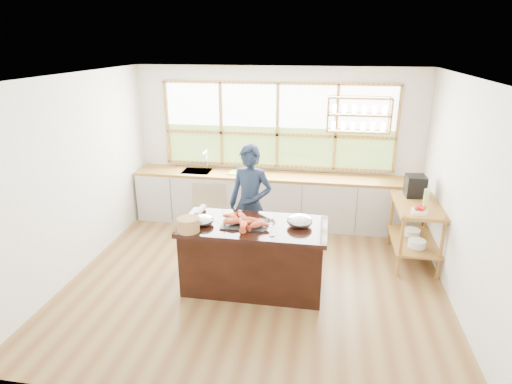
% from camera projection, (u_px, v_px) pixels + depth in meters
% --- Properties ---
extents(ground_plane, '(5.00, 5.00, 0.00)m').
position_uv_depth(ground_plane, '(256.00, 278.00, 5.89)').
color(ground_plane, olive).
extents(room_shell, '(5.02, 4.52, 2.71)m').
position_uv_depth(room_shell, '(264.00, 146.00, 5.78)').
color(room_shell, white).
rests_on(room_shell, ground_plane).
extents(back_counter, '(4.90, 0.63, 0.90)m').
position_uv_depth(back_counter, '(273.00, 199.00, 7.55)').
color(back_counter, '#B5B2AC').
rests_on(back_counter, ground_plane).
extents(right_shelf_unit, '(0.62, 1.10, 0.90)m').
position_uv_depth(right_shelf_unit, '(416.00, 223.00, 6.18)').
color(right_shelf_unit, olive).
rests_on(right_shelf_unit, ground_plane).
extents(island, '(1.85, 0.90, 0.90)m').
position_uv_depth(island, '(254.00, 256.00, 5.56)').
color(island, black).
rests_on(island, ground_plane).
extents(cook, '(0.71, 0.54, 1.75)m').
position_uv_depth(cook, '(250.00, 205.00, 6.11)').
color(cook, '#17233A').
rests_on(cook, ground_plane).
extents(potted_plant, '(0.15, 0.12, 0.25)m').
position_uv_depth(potted_plant, '(254.00, 166.00, 7.47)').
color(potted_plant, slate).
rests_on(potted_plant, back_counter).
extents(cutting_board, '(0.42, 0.33, 0.01)m').
position_uv_depth(cutting_board, '(241.00, 173.00, 7.49)').
color(cutting_board, '#78C14D').
rests_on(cutting_board, back_counter).
extents(espresso_machine, '(0.29, 0.31, 0.32)m').
position_uv_depth(espresso_machine, '(415.00, 186.00, 6.34)').
color(espresso_machine, black).
rests_on(espresso_machine, right_shelf_unit).
extents(wine_bottle, '(0.08, 0.08, 0.29)m').
position_uv_depth(wine_bottle, '(426.00, 199.00, 5.85)').
color(wine_bottle, '#A9C262').
rests_on(wine_bottle, right_shelf_unit).
extents(fruit_bowl, '(0.22, 0.22, 0.11)m').
position_uv_depth(fruit_bowl, '(420.00, 210.00, 5.75)').
color(fruit_bowl, white).
rests_on(fruit_bowl, right_shelf_unit).
extents(slate_board, '(0.55, 0.41, 0.02)m').
position_uv_depth(slate_board, '(244.00, 224.00, 5.39)').
color(slate_board, black).
rests_on(slate_board, island).
extents(lobster_pile, '(0.55, 0.48, 0.08)m').
position_uv_depth(lobster_pile, '(243.00, 221.00, 5.37)').
color(lobster_pile, red).
rests_on(lobster_pile, slate_board).
extents(mixing_bowl_left, '(0.26, 0.26, 0.13)m').
position_uv_depth(mixing_bowl_left, '(203.00, 220.00, 5.39)').
color(mixing_bowl_left, '#AFB2B6').
rests_on(mixing_bowl_left, island).
extents(mixing_bowl_right, '(0.33, 0.33, 0.16)m').
position_uv_depth(mixing_bowl_right, '(300.00, 221.00, 5.34)').
color(mixing_bowl_right, '#AFB2B6').
rests_on(mixing_bowl_right, island).
extents(wine_glass, '(0.08, 0.08, 0.22)m').
position_uv_depth(wine_glass, '(272.00, 223.00, 5.04)').
color(wine_glass, white).
rests_on(wine_glass, island).
extents(wicker_basket, '(0.27, 0.27, 0.17)m').
position_uv_depth(wicker_basket, '(188.00, 225.00, 5.19)').
color(wicker_basket, '#A08244').
rests_on(wicker_basket, island).
extents(parchment_roll, '(0.09, 0.30, 0.08)m').
position_uv_depth(parchment_roll, '(200.00, 211.00, 5.74)').
color(parchment_roll, white).
rests_on(parchment_roll, island).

